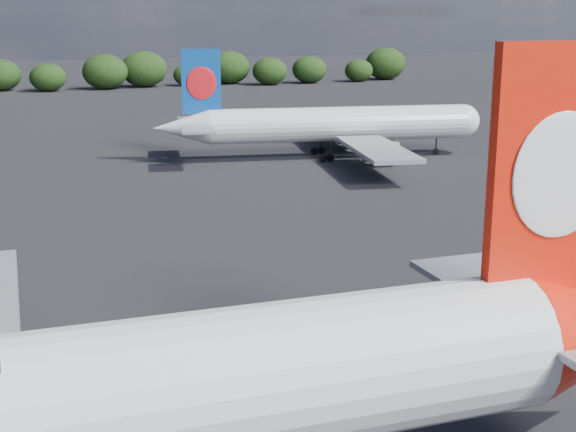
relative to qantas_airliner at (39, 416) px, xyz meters
name	(u,v)px	position (x,y,z in m)	size (l,w,h in m)	color
qantas_airliner	(39,416)	(0.00, 0.00, 0.00)	(54.96, 52.14, 18.01)	white
china_southern_airliner	(328,125)	(39.97, 71.70, -1.07)	(44.36, 42.33, 14.49)	white
billboard_yellow	(48,74)	(10.20, 184.33, -1.62)	(5.00, 0.30, 5.50)	yellow
horizon_treeline	(43,74)	(8.93, 182.46, -1.52)	(206.06, 15.52, 9.19)	black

